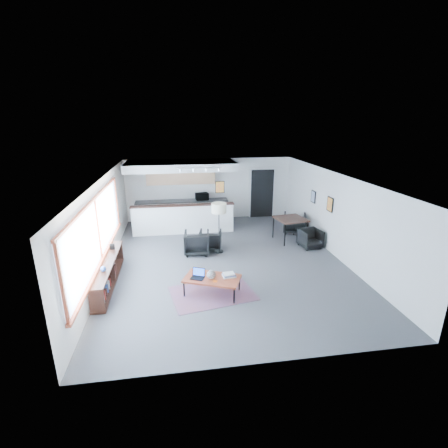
{
  "coord_description": "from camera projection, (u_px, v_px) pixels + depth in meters",
  "views": [
    {
      "loc": [
        -1.46,
        -9.1,
        4.21
      ],
      "look_at": [
        0.0,
        0.4,
        1.05
      ],
      "focal_mm": 26.0,
      "sensor_mm": 36.0,
      "label": 1
    }
  ],
  "objects": [
    {
      "name": "microwave",
      "position": [
        202.0,
        196.0,
        13.57
      ],
      "size": [
        0.56,
        0.37,
        0.36
      ],
      "primitive_type": "imported",
      "rotation": [
        0.0,
        0.0,
        0.16
      ],
      "color": "black",
      "rests_on": "kitchenette"
    },
    {
      "name": "armchair_left",
      "position": [
        197.0,
        242.0,
        10.46
      ],
      "size": [
        0.85,
        0.81,
        0.81
      ],
      "primitive_type": "imported",
      "rotation": [
        0.0,
        0.0,
        3.04
      ],
      "color": "black",
      "rests_on": "floor"
    },
    {
      "name": "track_light",
      "position": [
        199.0,
        169.0,
        11.26
      ],
      "size": [
        1.6,
        0.07,
        0.15
      ],
      "color": "silver",
      "rests_on": "room"
    },
    {
      "name": "kitchenette",
      "position": [
        182.0,
        192.0,
        12.95
      ],
      "size": [
        4.2,
        1.96,
        2.6
      ],
      "color": "white",
      "rests_on": "floor"
    },
    {
      "name": "dining_chair_near",
      "position": [
        310.0,
        239.0,
        11.0
      ],
      "size": [
        0.65,
        0.62,
        0.59
      ],
      "primitive_type": "imported",
      "rotation": [
        0.0,
        0.0,
        0.16
      ],
      "color": "black",
      "rests_on": "floor"
    },
    {
      "name": "dining_chair_far",
      "position": [
        294.0,
        224.0,
        12.41
      ],
      "size": [
        0.86,
        0.84,
        0.7
      ],
      "primitive_type": "imported",
      "rotation": [
        0.0,
        0.0,
        2.79
      ],
      "color": "black",
      "rests_on": "floor"
    },
    {
      "name": "ceramic_pot",
      "position": [
        211.0,
        274.0,
        7.94
      ],
      "size": [
        0.22,
        0.22,
        0.22
      ],
      "rotation": [
        0.0,
        0.0,
        0.31
      ],
      "color": "gray",
      "rests_on": "coffee_table"
    },
    {
      "name": "wall_art_upper",
      "position": [
        313.0,
        197.0,
        11.7
      ],
      "size": [
        0.03,
        0.34,
        0.44
      ],
      "color": "black",
      "rests_on": "room"
    },
    {
      "name": "coaster",
      "position": [
        215.0,
        281.0,
        7.83
      ],
      "size": [
        0.13,
        0.13,
        0.01
      ],
      "rotation": [
        0.0,
        0.0,
        -0.42
      ],
      "color": "#E5590C",
      "rests_on": "coffee_table"
    },
    {
      "name": "window",
      "position": [
        98.0,
        231.0,
        8.27
      ],
      "size": [
        0.1,
        5.95,
        1.66
      ],
      "color": "#8CBFFF",
      "rests_on": "room"
    },
    {
      "name": "console",
      "position": [
        108.0,
        273.0,
        8.51
      ],
      "size": [
        0.35,
        3.0,
        0.8
      ],
      "color": "#341A12",
      "rests_on": "floor"
    },
    {
      "name": "coffee_table",
      "position": [
        212.0,
        279.0,
        8.03
      ],
      "size": [
        1.54,
        1.2,
        0.45
      ],
      "rotation": [
        0.0,
        0.0,
        -0.4
      ],
      "color": "maroon",
      "rests_on": "floor"
    },
    {
      "name": "wall_art_lower",
      "position": [
        330.0,
        204.0,
        10.46
      ],
      "size": [
        0.03,
        0.38,
        0.48
      ],
      "color": "black",
      "rests_on": "room"
    },
    {
      "name": "armchair_right",
      "position": [
        210.0,
        240.0,
        10.75
      ],
      "size": [
        0.83,
        0.79,
        0.73
      ],
      "primitive_type": "imported",
      "rotation": [
        0.0,
        0.0,
        2.95
      ],
      "color": "black",
      "rests_on": "floor"
    },
    {
      "name": "book_stack",
      "position": [
        229.0,
        275.0,
        8.06
      ],
      "size": [
        0.34,
        0.29,
        0.1
      ],
      "rotation": [
        0.0,
        0.0,
        0.11
      ],
      "color": "silver",
      "rests_on": "coffee_table"
    },
    {
      "name": "laptop",
      "position": [
        198.0,
        275.0,
        8.01
      ],
      "size": [
        0.4,
        0.37,
        0.23
      ],
      "rotation": [
        0.0,
        0.0,
        -0.43
      ],
      "color": "black",
      "rests_on": "coffee_table"
    },
    {
      "name": "kilim_rug",
      "position": [
        212.0,
        293.0,
        8.16
      ],
      "size": [
        2.23,
        1.72,
        0.01
      ],
      "rotation": [
        0.0,
        0.0,
        0.19
      ],
      "color": "#643B4E",
      "rests_on": "floor"
    },
    {
      "name": "dining_table",
      "position": [
        291.0,
        220.0,
        11.47
      ],
      "size": [
        1.14,
        1.14,
        0.83
      ],
      "rotation": [
        0.0,
        0.0,
        0.17
      ],
      "color": "#341A12",
      "rests_on": "floor"
    },
    {
      "name": "room",
      "position": [
        226.0,
        220.0,
        9.67
      ],
      "size": [
        7.02,
        9.02,
        2.62
      ],
      "color": "#4B4B4E",
      "rests_on": "ground"
    },
    {
      "name": "floor_lamp",
      "position": [
        219.0,
        210.0,
        10.26
      ],
      "size": [
        0.54,
        0.54,
        1.65
      ],
      "rotation": [
        0.0,
        0.0,
        -0.14
      ],
      "color": "black",
      "rests_on": "floor"
    },
    {
      "name": "doorway",
      "position": [
        262.0,
        193.0,
        14.22
      ],
      "size": [
        1.1,
        0.12,
        2.15
      ],
      "color": "black",
      "rests_on": "room"
    }
  ]
}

